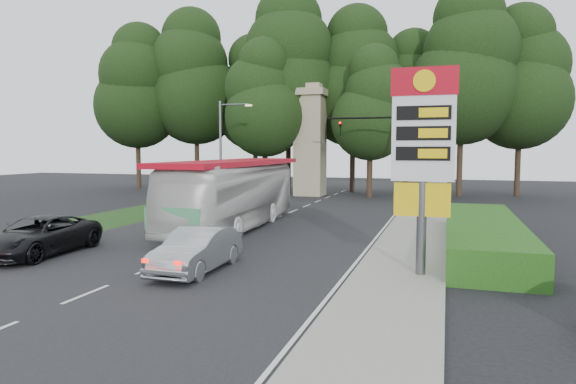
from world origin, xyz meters
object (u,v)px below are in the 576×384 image
(gas_station_pylon, at_px, (423,143))
(monument, at_px, (310,139))
(suv_charcoal, at_px, (38,236))
(traffic_signal_mast, at_px, (388,143))
(streetlight_signs, at_px, (223,147))
(transit_bus, at_px, (233,194))
(sedan_silver, at_px, (197,250))

(gas_station_pylon, bearing_deg, monument, 111.80)
(monument, bearing_deg, suv_charcoal, -97.18)
(traffic_signal_mast, xyz_separation_m, streetlight_signs, (-12.67, -1.99, -0.23))
(suv_charcoal, bearing_deg, gas_station_pylon, 0.11)
(streetlight_signs, bearing_deg, monument, 58.03)
(monument, distance_m, transit_bus, 20.33)
(gas_station_pylon, bearing_deg, transit_bus, 141.81)
(sedan_silver, bearing_deg, suv_charcoal, 174.96)
(gas_station_pylon, distance_m, traffic_signal_mast, 22.29)
(transit_bus, bearing_deg, suv_charcoal, -121.28)
(transit_bus, bearing_deg, traffic_signal_mast, 61.64)
(sedan_silver, relative_size, suv_charcoal, 0.83)
(streetlight_signs, xyz_separation_m, suv_charcoal, (1.36, -20.84, -3.67))
(monument, relative_size, sedan_silver, 2.19)
(gas_station_pylon, bearing_deg, suv_charcoal, -176.82)
(suv_charcoal, bearing_deg, traffic_signal_mast, 60.58)
(sedan_silver, bearing_deg, traffic_signal_mast, 79.98)
(streetlight_signs, relative_size, sedan_silver, 1.74)
(sedan_silver, bearing_deg, streetlight_signs, 111.70)
(transit_bus, height_order, suv_charcoal, transit_bus)
(streetlight_signs, distance_m, sedan_silver, 23.43)
(streetlight_signs, relative_size, transit_bus, 0.61)
(traffic_signal_mast, bearing_deg, monument, 142.00)
(traffic_signal_mast, relative_size, transit_bus, 0.55)
(monument, height_order, transit_bus, monument)
(streetlight_signs, distance_m, monument, 9.44)
(streetlight_signs, xyz_separation_m, transit_bus, (6.06, -12.05, -2.62))
(sedan_silver, xyz_separation_m, suv_charcoal, (-7.37, 0.59, 0.01))
(monument, bearing_deg, sedan_silver, -82.74)
(streetlight_signs, bearing_deg, transit_bus, -63.30)
(gas_station_pylon, xyz_separation_m, suv_charcoal, (-14.83, -0.82, -3.68))
(traffic_signal_mast, height_order, transit_bus, traffic_signal_mast)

